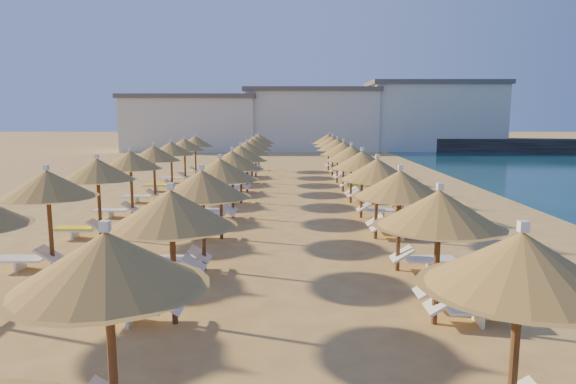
{
  "coord_description": "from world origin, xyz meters",
  "views": [
    {
      "loc": [
        -1.09,
        -15.41,
        4.25
      ],
      "look_at": [
        -1.15,
        4.0,
        1.3
      ],
      "focal_mm": 32.0,
      "sensor_mm": 36.0,
      "label": 1
    }
  ],
  "objects_px": {
    "parasol_row_west": "(232,161)",
    "beachgoer_a": "(416,212)",
    "parasol_row_east": "(362,161)",
    "jetty": "(546,146)",
    "beachgoer_b": "(399,204)"
  },
  "relations": [
    {
      "from": "parasol_row_west",
      "to": "beachgoer_a",
      "type": "xyz_separation_m",
      "value": [
        6.82,
        -3.01,
        -1.54
      ]
    },
    {
      "from": "parasol_row_east",
      "to": "beachgoer_a",
      "type": "relative_size",
      "value": 23.93
    },
    {
      "from": "jetty",
      "to": "beachgoer_a",
      "type": "distance_m",
      "value": 46.28
    },
    {
      "from": "parasol_row_west",
      "to": "beachgoer_b",
      "type": "relative_size",
      "value": 24.18
    },
    {
      "from": "parasol_row_west",
      "to": "beachgoer_a",
      "type": "bearing_deg",
      "value": -23.84
    },
    {
      "from": "jetty",
      "to": "beachgoer_a",
      "type": "height_order",
      "value": "beachgoer_a"
    },
    {
      "from": "parasol_row_west",
      "to": "beachgoer_b",
      "type": "height_order",
      "value": "parasol_row_west"
    },
    {
      "from": "jetty",
      "to": "beachgoer_b",
      "type": "distance_m",
      "value": 45.02
    },
    {
      "from": "parasol_row_east",
      "to": "beachgoer_b",
      "type": "xyz_separation_m",
      "value": [
        1.25,
        -1.37,
        -1.55
      ]
    },
    {
      "from": "parasol_row_east",
      "to": "parasol_row_west",
      "type": "relative_size",
      "value": 1.0
    },
    {
      "from": "parasol_row_west",
      "to": "parasol_row_east",
      "type": "bearing_deg",
      "value": 0.0
    },
    {
      "from": "parasol_row_west",
      "to": "jetty",
      "type": "bearing_deg",
      "value": 49.63
    },
    {
      "from": "jetty",
      "to": "parasol_row_east",
      "type": "bearing_deg",
      "value": -112.06
    },
    {
      "from": "parasol_row_west",
      "to": "beachgoer_a",
      "type": "height_order",
      "value": "parasol_row_west"
    },
    {
      "from": "beachgoer_a",
      "to": "beachgoer_b",
      "type": "height_order",
      "value": "beachgoer_a"
    }
  ]
}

